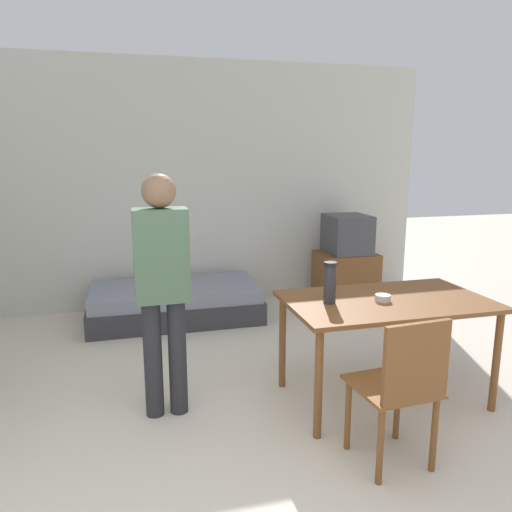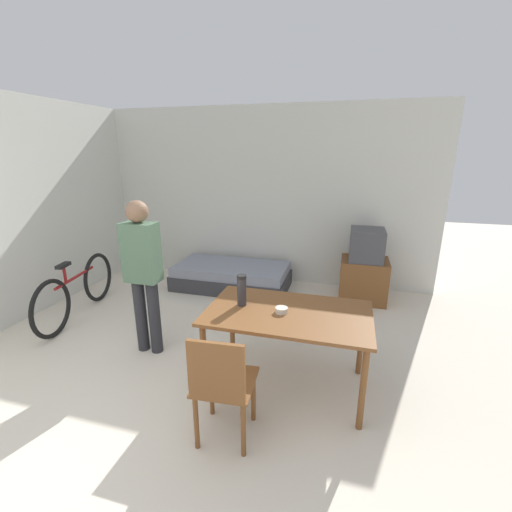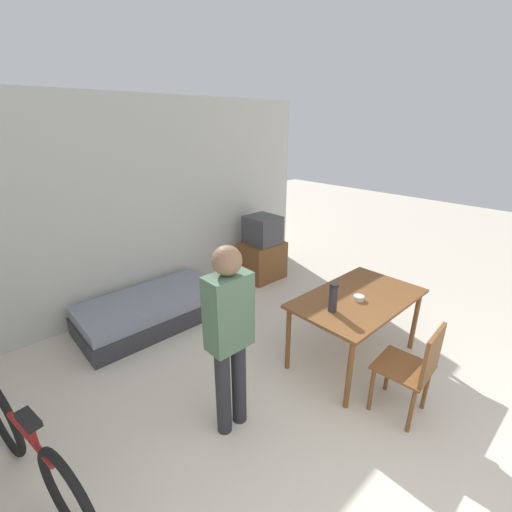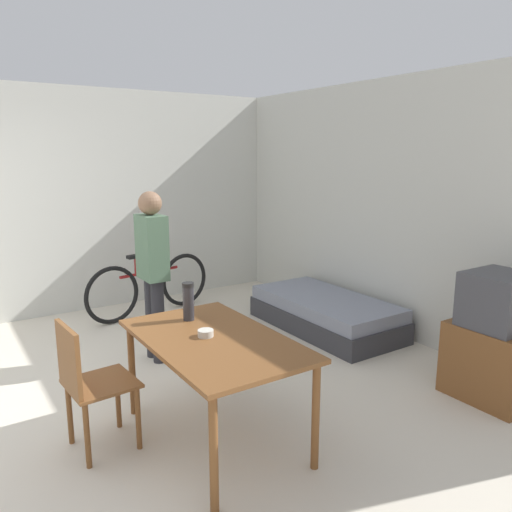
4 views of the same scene
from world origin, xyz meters
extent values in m
cube|color=silver|center=(0.00, 3.98, 1.35)|extent=(5.66, 0.06, 2.70)
cube|color=#333338|center=(-0.15, 3.43, 0.11)|extent=(1.75, 0.87, 0.23)
cube|color=gray|center=(-0.15, 3.43, 0.30)|extent=(1.70, 0.85, 0.14)
cube|color=brown|center=(1.80, 3.48, 0.30)|extent=(0.64, 0.52, 0.60)
cube|color=#424247|center=(1.80, 3.48, 0.81)|extent=(0.45, 0.49, 0.43)
cube|color=black|center=(1.80, 3.24, 0.81)|extent=(0.37, 0.01, 0.34)
cube|color=brown|center=(1.10, 1.34, 0.72)|extent=(1.39, 0.83, 0.03)
cylinder|color=brown|center=(0.46, 0.99, 0.35)|extent=(0.05, 0.05, 0.70)
cylinder|color=brown|center=(1.73, 0.99, 0.35)|extent=(0.05, 0.05, 0.70)
cylinder|color=brown|center=(0.46, 1.70, 0.35)|extent=(0.05, 0.05, 0.70)
cylinder|color=brown|center=(1.73, 1.70, 0.35)|extent=(0.05, 0.05, 0.70)
cube|color=brown|center=(0.77, 0.68, 0.45)|extent=(0.45, 0.45, 0.02)
cube|color=brown|center=(0.79, 0.48, 0.68)|extent=(0.39, 0.06, 0.42)
cylinder|color=brown|center=(0.93, 0.86, 0.22)|extent=(0.04, 0.04, 0.44)
cylinder|color=brown|center=(0.59, 0.83, 0.22)|extent=(0.04, 0.04, 0.44)
cylinder|color=brown|center=(0.95, 0.52, 0.22)|extent=(0.04, 0.04, 0.44)
cylinder|color=brown|center=(0.62, 0.50, 0.22)|extent=(0.04, 0.04, 0.44)
cylinder|color=#28282D|center=(-0.48, 1.53, 0.40)|extent=(0.12, 0.12, 0.79)
cylinder|color=#28282D|center=(-0.32, 1.53, 0.40)|extent=(0.12, 0.12, 0.79)
cube|color=#4C6B51|center=(-0.40, 1.53, 1.09)|extent=(0.34, 0.20, 0.59)
sphere|color=#846047|center=(-0.40, 1.53, 1.49)|extent=(0.21, 0.21, 0.21)
cylinder|color=#2D2D33|center=(0.68, 1.36, 0.87)|extent=(0.08, 0.08, 0.28)
cylinder|color=black|center=(0.68, 1.36, 1.00)|extent=(0.09, 0.09, 0.03)
cylinder|color=beige|center=(1.05, 1.31, 0.76)|extent=(0.11, 0.11, 0.05)
camera|label=1|loc=(-0.61, -1.60, 1.73)|focal=35.00mm
camera|label=2|loc=(1.54, -1.27, 2.04)|focal=24.00mm
camera|label=3|loc=(-1.72, -0.21, 2.38)|focal=24.00mm
camera|label=4|loc=(3.86, -0.14, 1.94)|focal=35.00mm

